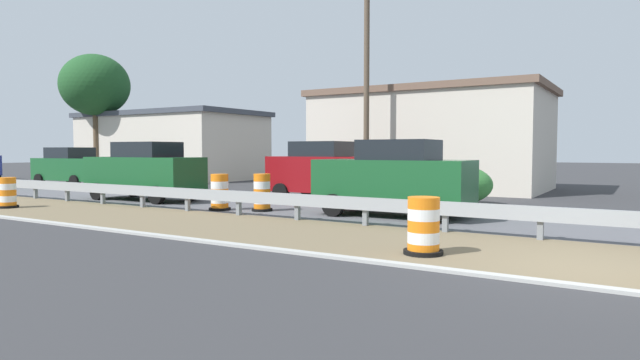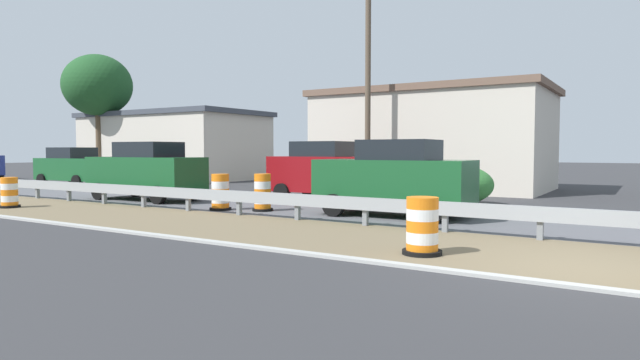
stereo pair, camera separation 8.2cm
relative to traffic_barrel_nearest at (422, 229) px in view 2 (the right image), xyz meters
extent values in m
plane|color=#333335|center=(0.15, -2.51, -0.47)|extent=(160.00, 160.00, 0.00)
cube|color=#706047|center=(0.94, -2.51, -0.46)|extent=(3.98, 120.00, 0.01)
cube|color=#56565B|center=(6.30, -2.51, -0.46)|extent=(6.74, 120.00, 0.00)
cube|color=#ADADA8|center=(-1.15, -2.51, -0.46)|extent=(0.20, 120.00, 0.11)
cube|color=#999EA3|center=(2.68, 0.51, 0.08)|extent=(0.08, 54.95, 0.32)
cube|color=slate|center=(2.76, -1.53, -0.12)|extent=(0.12, 0.12, 0.70)
cube|color=slate|center=(2.76, 0.51, -0.12)|extent=(0.12, 0.12, 0.70)
cube|color=slate|center=(2.76, 2.54, -0.12)|extent=(0.12, 0.12, 0.70)
cube|color=slate|center=(2.76, 4.58, -0.12)|extent=(0.12, 0.12, 0.70)
cube|color=slate|center=(2.76, 6.62, -0.12)|extent=(0.12, 0.12, 0.70)
cube|color=slate|center=(2.76, 8.65, -0.12)|extent=(0.12, 0.12, 0.70)
cube|color=slate|center=(2.76, 10.69, -0.12)|extent=(0.12, 0.12, 0.70)
cube|color=slate|center=(2.76, 12.72, -0.12)|extent=(0.12, 0.12, 0.70)
cube|color=slate|center=(2.76, 14.76, -0.12)|extent=(0.12, 0.12, 0.70)
cube|color=slate|center=(2.76, 16.79, -0.12)|extent=(0.12, 0.12, 0.70)
cube|color=slate|center=(2.76, 18.83, -0.12)|extent=(0.12, 0.12, 0.70)
cylinder|color=orange|center=(0.00, 0.00, -0.36)|extent=(0.57, 0.57, 0.21)
cylinder|color=white|center=(0.00, 0.00, -0.16)|extent=(0.57, 0.57, 0.21)
cylinder|color=orange|center=(0.00, 0.00, 0.05)|extent=(0.57, 0.57, 0.21)
cylinder|color=white|center=(0.00, 0.00, 0.26)|extent=(0.57, 0.57, 0.21)
cylinder|color=orange|center=(0.00, 0.00, 0.46)|extent=(0.57, 0.57, 0.21)
cylinder|color=black|center=(0.00, 0.00, -0.43)|extent=(0.71, 0.71, 0.08)
cylinder|color=orange|center=(3.95, 6.69, -0.35)|extent=(0.51, 0.51, 0.23)
cylinder|color=white|center=(3.95, 6.69, -0.12)|extent=(0.51, 0.51, 0.23)
cylinder|color=orange|center=(3.95, 6.69, 0.11)|extent=(0.51, 0.51, 0.23)
cylinder|color=white|center=(3.95, 6.69, 0.34)|extent=(0.51, 0.51, 0.23)
cylinder|color=orange|center=(3.95, 6.69, 0.57)|extent=(0.51, 0.51, 0.23)
cylinder|color=black|center=(3.95, 6.69, -0.43)|extent=(0.64, 0.64, 0.08)
cylinder|color=orange|center=(3.44, 7.96, -0.35)|extent=(0.54, 0.54, 0.23)
cylinder|color=white|center=(3.44, 7.96, -0.13)|extent=(0.54, 0.54, 0.23)
cylinder|color=orange|center=(3.44, 7.96, 0.10)|extent=(0.54, 0.54, 0.23)
cylinder|color=white|center=(3.44, 7.96, 0.33)|extent=(0.54, 0.54, 0.23)
cylinder|color=orange|center=(3.44, 7.96, 0.55)|extent=(0.54, 0.54, 0.23)
cylinder|color=black|center=(3.44, 7.96, -0.43)|extent=(0.68, 0.68, 0.08)
cylinder|color=orange|center=(0.36, 14.28, -0.37)|extent=(0.50, 0.50, 0.20)
cylinder|color=white|center=(0.36, 14.28, -0.17)|extent=(0.50, 0.50, 0.20)
cylinder|color=orange|center=(0.36, 14.28, 0.03)|extent=(0.50, 0.50, 0.20)
cylinder|color=white|center=(0.36, 14.28, 0.23)|extent=(0.50, 0.50, 0.20)
cylinder|color=orange|center=(0.36, 14.28, 0.43)|extent=(0.50, 0.50, 0.20)
cylinder|color=black|center=(0.36, 14.28, -0.43)|extent=(0.63, 0.63, 0.08)
cube|color=#195128|center=(4.87, 2.73, 0.50)|extent=(1.92, 4.39, 1.28)
cube|color=black|center=(4.87, 2.56, 1.42)|extent=(1.68, 2.04, 0.56)
cylinder|color=black|center=(3.93, 4.15, -0.15)|extent=(0.24, 0.65, 0.64)
cylinder|color=black|center=(5.74, 4.19, -0.15)|extent=(0.24, 0.65, 0.64)
cylinder|color=black|center=(4.00, 1.28, -0.15)|extent=(0.24, 0.65, 0.64)
cylinder|color=black|center=(5.81, 1.32, -0.15)|extent=(0.24, 0.65, 0.64)
cylinder|color=black|center=(8.85, 31.29, -0.15)|extent=(0.24, 0.65, 0.64)
cube|color=#195128|center=(4.51, 12.66, 0.50)|extent=(1.79, 4.79, 1.29)
cube|color=black|center=(4.52, 12.47, 1.43)|extent=(1.57, 2.22, 0.56)
cylinder|color=black|center=(3.63, 14.22, -0.15)|extent=(0.23, 0.64, 0.64)
cylinder|color=black|center=(5.34, 14.25, -0.15)|extent=(0.23, 0.64, 0.64)
cylinder|color=black|center=(3.69, 11.08, -0.15)|extent=(0.23, 0.64, 0.64)
cylinder|color=black|center=(5.39, 11.11, -0.15)|extent=(0.23, 0.64, 0.64)
cube|color=#195128|center=(8.00, 22.29, 0.42)|extent=(2.00, 4.39, 1.13)
cube|color=black|center=(8.00, 22.46, 1.27)|extent=(1.73, 2.05, 0.56)
cylinder|color=black|center=(8.98, 20.89, -0.15)|extent=(0.24, 0.65, 0.64)
cylinder|color=black|center=(7.14, 20.82, -0.15)|extent=(0.24, 0.65, 0.64)
cylinder|color=black|center=(8.87, 23.75, -0.15)|extent=(0.24, 0.65, 0.64)
cylinder|color=black|center=(7.03, 23.68, -0.15)|extent=(0.24, 0.65, 0.64)
cube|color=maroon|center=(8.12, 6.89, 0.51)|extent=(2.00, 4.29, 1.32)
cube|color=black|center=(8.12, 7.06, 1.45)|extent=(1.76, 1.99, 0.56)
cylinder|color=black|center=(9.11, 5.51, -0.15)|extent=(0.23, 0.64, 0.64)
cylinder|color=black|center=(7.19, 5.47, -0.15)|extent=(0.23, 0.64, 0.64)
cylinder|color=black|center=(9.05, 8.31, -0.15)|extent=(0.23, 0.64, 0.64)
cylinder|color=black|center=(7.14, 8.27, -0.15)|extent=(0.23, 0.64, 0.64)
cube|color=beige|center=(16.02, 5.61, 1.77)|extent=(6.44, 10.40, 4.46)
cube|color=brown|center=(16.02, 5.61, 4.15)|extent=(6.70, 10.82, 0.30)
cube|color=beige|center=(15.99, 23.46, 1.55)|extent=(6.41, 11.59, 4.02)
cube|color=#3D424C|center=(15.99, 23.46, 3.71)|extent=(6.67, 12.05, 0.30)
cylinder|color=brown|center=(11.60, 6.96, 4.02)|extent=(0.24, 0.24, 8.97)
ellipsoid|color=#337533|center=(8.69, 2.26, 0.24)|extent=(2.69, 2.69, 1.41)
cylinder|color=brown|center=(12.75, 26.83, 1.68)|extent=(0.36, 0.36, 4.29)
ellipsoid|color=#1E4C23|center=(12.75, 26.83, 5.55)|extent=(4.32, 4.32, 3.88)
camera|label=1|loc=(-9.11, -3.41, 1.41)|focal=30.12mm
camera|label=2|loc=(-9.07, -3.48, 1.41)|focal=30.12mm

